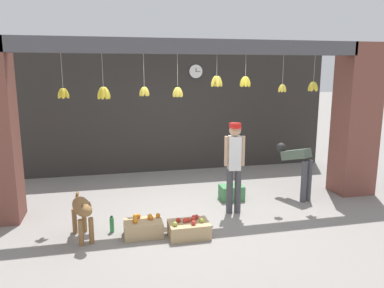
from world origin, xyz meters
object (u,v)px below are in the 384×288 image
object	(u,v)px
fruit_crate_oranges	(143,228)
worker_stooping	(298,164)
dog	(82,210)
fruit_crate_apples	(189,229)
shopkeeper	(234,162)
produce_box_green	(232,193)
wall_clock	(196,71)
water_bottle	(112,225)

from	to	relation	value
fruit_crate_oranges	worker_stooping	bearing A→B (deg)	18.36
dog	fruit_crate_oranges	world-z (taller)	dog
fruit_crate_apples	dog	bearing A→B (deg)	170.54
shopkeeper	fruit_crate_oranges	distance (m)	1.85
worker_stooping	produce_box_green	distance (m)	1.35
fruit_crate_apples	wall_clock	bearing A→B (deg)	75.04
worker_stooping	fruit_crate_apples	world-z (taller)	worker_stooping
water_bottle	wall_clock	bearing A→B (deg)	57.37
worker_stooping	wall_clock	xyz separation A→B (m)	(-1.38, 2.46, 1.69)
shopkeeper	fruit_crate_apples	distance (m)	1.43
shopkeeper	fruit_crate_apples	xyz separation A→B (m)	(-0.94, -0.74, -0.78)
shopkeeper	water_bottle	distance (m)	2.20
dog	produce_box_green	size ratio (longest dim) A/B	1.99
dog	fruit_crate_oranges	size ratio (longest dim) A/B	1.53
dog	produce_box_green	bearing A→B (deg)	98.00
worker_stooping	water_bottle	size ratio (longest dim) A/B	3.93
fruit_crate_oranges	produce_box_green	xyz separation A→B (m)	(1.77, 1.19, 0.01)
wall_clock	water_bottle	bearing A→B (deg)	-122.63
water_bottle	fruit_crate_oranges	bearing A→B (deg)	-26.86
dog	worker_stooping	distance (m)	3.97
fruit_crate_oranges	produce_box_green	distance (m)	2.13
dog	worker_stooping	size ratio (longest dim) A/B	0.85
fruit_crate_apples	produce_box_green	xyz separation A→B (m)	(1.12, 1.37, 0.02)
dog	water_bottle	size ratio (longest dim) A/B	3.32
shopkeeper	produce_box_green	bearing A→B (deg)	-96.84
fruit_crate_apples	produce_box_green	distance (m)	1.77
worker_stooping	water_bottle	bearing A→B (deg)	168.60
worker_stooping	shopkeeper	bearing A→B (deg)	173.20
worker_stooping	fruit_crate_apples	size ratio (longest dim) A/B	1.72
shopkeeper	produce_box_green	world-z (taller)	shopkeeper
fruit_crate_apples	water_bottle	bearing A→B (deg)	159.66
worker_stooping	wall_clock	size ratio (longest dim) A/B	3.04
shopkeeper	produce_box_green	size ratio (longest dim) A/B	3.62
produce_box_green	water_bottle	distance (m)	2.42
dog	wall_clock	world-z (taller)	wall_clock
fruit_crate_oranges	fruit_crate_apples	distance (m)	0.67
dog	water_bottle	bearing A→B (deg)	96.21
shopkeeper	water_bottle	bearing A→B (deg)	18.59
dog	worker_stooping	xyz separation A→B (m)	(3.85, 0.93, 0.22)
worker_stooping	fruit_crate_oranges	size ratio (longest dim) A/B	1.81
produce_box_green	wall_clock	xyz separation A→B (m)	(-0.15, 2.27, 2.22)
produce_box_green	worker_stooping	bearing A→B (deg)	-8.89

